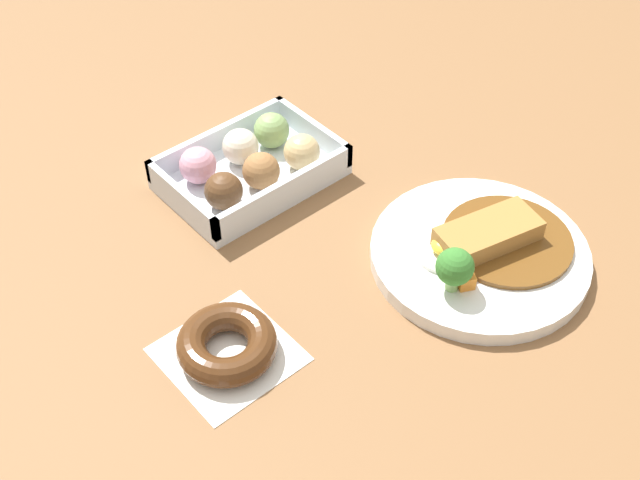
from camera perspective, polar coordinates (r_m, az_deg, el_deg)
The scene contains 4 objects.
ground_plane at distance 0.91m, azimuth -0.18°, elevation -1.75°, with size 1.60×1.60×0.00m, color brown.
curry_plate at distance 0.92m, azimuth 11.02°, elevation -0.82°, with size 0.24×0.24×0.07m.
donut_box at distance 1.01m, azimuth -4.82°, elevation 5.14°, with size 0.21×0.14×0.06m.
chocolate_ring_donut at distance 0.82m, azimuth -6.43°, elevation -7.20°, with size 0.12×0.12×0.03m.
Camera 1 is at (-0.41, -0.48, 0.66)m, focal length 46.39 mm.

